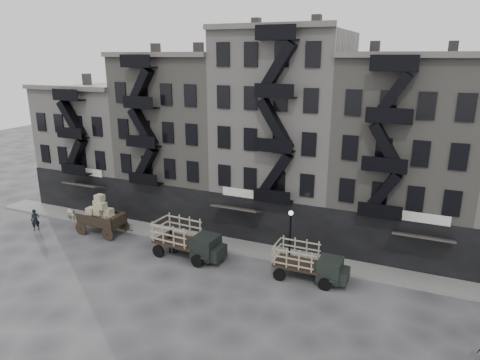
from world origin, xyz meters
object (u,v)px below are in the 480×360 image
at_px(horse, 70,214).
at_px(stake_truck_east, 309,260).
at_px(wagon, 100,212).
at_px(pedestrian_mid, 172,240).
at_px(pedestrian_west, 35,220).
at_px(stake_truck_west, 187,237).

height_order(horse, stake_truck_east, stake_truck_east).
relative_size(wagon, stake_truck_east, 0.81).
bearing_deg(pedestrian_mid, horse, -6.36).
bearing_deg(stake_truck_east, wagon, 178.33).
bearing_deg(horse, pedestrian_mid, -82.00).
bearing_deg(stake_truck_east, pedestrian_west, -176.86).
distance_m(wagon, stake_truck_east, 18.86).
bearing_deg(pedestrian_west, wagon, -26.69).
bearing_deg(stake_truck_west, pedestrian_west, -172.62).
height_order(horse, pedestrian_west, pedestrian_west).
bearing_deg(stake_truck_west, wagon, 178.01).
distance_m(horse, pedestrian_mid, 12.38).
height_order(stake_truck_west, stake_truck_east, stake_truck_west).
bearing_deg(wagon, pedestrian_west, -161.40).
xyz_separation_m(stake_truck_west, pedestrian_mid, (-1.60, 0.26, -0.66)).
relative_size(wagon, stake_truck_west, 0.71).
bearing_deg(stake_truck_west, stake_truck_east, 6.04).
xyz_separation_m(horse, pedestrian_mid, (12.27, -1.65, 0.24)).
bearing_deg(stake_truck_east, pedestrian_mid, -179.34).
xyz_separation_m(wagon, stake_truck_west, (9.33, -0.95, -0.35)).
height_order(horse, pedestrian_mid, pedestrian_mid).
xyz_separation_m(stake_truck_east, pedestrian_mid, (-11.13, -0.11, -0.48)).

